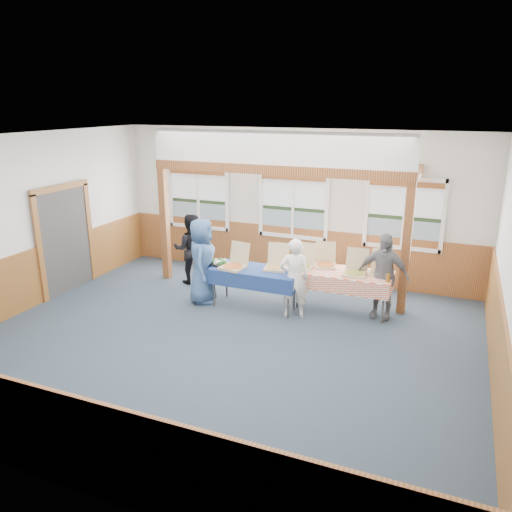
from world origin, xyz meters
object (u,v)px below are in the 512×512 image
Objects in this scene: person_grey at (383,276)px; man_blue at (202,261)px; woman_black at (191,249)px; woman_white at (294,278)px; table_left at (256,272)px; table_right at (342,275)px.

man_blue is at bearing -165.79° from person_grey.
person_grey is at bearing 149.93° from woman_black.
woman_white is 0.88× the size of man_blue.
table_left is 0.94× the size of table_right.
man_blue reaches higher than table_left.
woman_black reaches higher than table_right.
woman_black is 0.91× the size of man_blue.
man_blue reaches higher than woman_white.
person_grey is (4.03, -0.27, 0.03)m from woman_black.
man_blue is at bearing 171.96° from table_left.
table_left is 1.22× the size of woman_white.
woman_black is (-2.58, 0.86, 0.02)m from woman_white.
man_blue is at bearing -23.20° from woman_white.
woman_black is 1.13m from man_blue.
table_right is at bearing -95.17° from man_blue.
woman_black is at bearing 166.89° from table_right.
table_left is 1.19× the size of woman_black.
table_left is at bearing 131.76° from woman_black.
person_grey reaches higher than woman_black.
woman_black is at bearing 23.00° from man_blue.
table_right is 0.93m from woman_white.
woman_white is at bearing -108.20° from man_blue.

